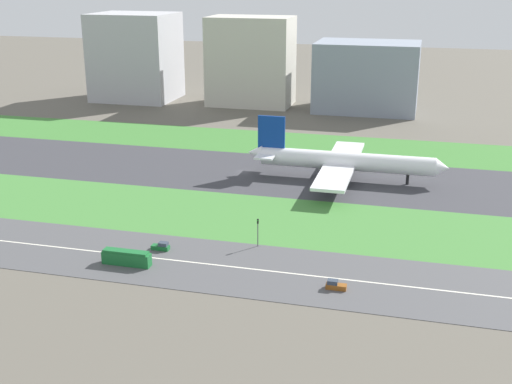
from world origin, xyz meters
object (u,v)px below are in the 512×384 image
Objects in this scene: traffic_light at (258,230)px; office_tower at (367,77)px; car_1 at (335,285)px; car_3 at (161,247)px; airliner at (341,161)px; bus_0 at (127,258)px; fuel_tank_west at (363,80)px; terminal_building at (136,57)px; hangar_building at (251,61)px.

office_tower is (9.07, 174.01, 12.03)m from traffic_light.
car_1 and car_3 have the same top height.
airliner reaches higher than car_3.
bus_0 reaches higher than car_3.
office_tower reaches higher than car_3.
bus_0 is at bearing -116.71° from airliner.
fuel_tank_west is (29.72, 237.00, 5.85)m from bus_0.
car_1 is at bearing -86.21° from office_tower.
bus_0 is (-39.25, -78.00, -4.41)m from airliner.
terminal_building is (-132.19, 192.00, 21.06)m from car_1.
office_tower is at bearing 80.22° from car_3.
terminal_building is 0.91× the size of office_tower.
terminal_building is at bearing -55.45° from car_1.
bus_0 is 238.93m from fuel_tank_west.
airliner reaches higher than fuel_tank_west.
hangar_building is at bearing 118.12° from airliner.
car_1 is 0.38× the size of bus_0.
car_1 is 45.21m from car_3.
airliner is 9.03× the size of traffic_light.
traffic_light is 0.16× the size of terminal_building.
hangar_building reaches higher than traffic_light.
terminal_building is at bearing -66.46° from bus_0.
traffic_light is (26.77, 17.99, 2.47)m from bus_0.
airliner is 14.77× the size of car_3.
bus_0 is at bearing 0.00° from car_1.
airliner is at bearing 78.25° from traffic_light.
airliner is 1.50× the size of hangar_building.
office_tower is 46.23m from fuel_tank_west.
airliner is at bearing -42.85° from terminal_building.
hangar_building is 57.76m from office_tower.
hangar_building is at bearing 0.00° from terminal_building.
airliner is 130.18m from hangar_building.
hangar_building is at bearing -138.80° from fuel_tank_west.
car_3 is 0.10× the size of terminal_building.
hangar_building is (61.96, 0.00, -0.32)m from terminal_building.
terminal_building is 119.61m from office_tower.
terminal_building reaches higher than traffic_light.
bus_0 is 195.85m from office_tower.
office_tower is (119.48, 0.00, -5.66)m from terminal_building.
car_1 is at bearing -85.46° from fuel_tank_west.
car_3 is 0.26× the size of fuel_tank_west.
traffic_light reaches higher than car_1.
car_1 is 0.26× the size of fuel_tank_west.
bus_0 is at bearing -83.56° from hangar_building.
hangar_building is at bearing 105.56° from traffic_light.
fuel_tank_west is (2.96, 219.01, 3.37)m from traffic_light.
airliner is 61.32m from traffic_light.
bus_0 is (-48.54, 0.00, 0.90)m from car_1.
terminal_building is at bearing 115.83° from car_3.
office_tower is at bearing -82.27° from fuel_tank_west.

